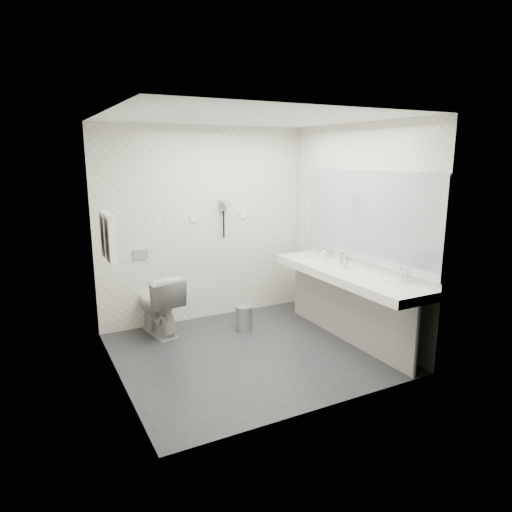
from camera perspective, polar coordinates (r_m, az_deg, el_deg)
floor at (r=5.16m, az=-0.72°, el=-11.96°), size 2.80×2.80×0.00m
ceiling at (r=4.71m, az=-0.81°, el=16.94°), size 2.80×2.80×0.00m
wall_back at (r=5.95m, az=-6.45°, el=3.87°), size 2.80×0.00×2.80m
wall_front at (r=3.69m, az=8.41°, el=-1.53°), size 2.80×0.00×2.80m
wall_left at (r=4.34m, az=-17.48°, el=0.14°), size 0.00×2.60×2.60m
wall_right at (r=5.54m, az=12.28°, el=3.02°), size 0.00×2.60×2.60m
vanity_counter at (r=5.31m, az=11.15°, el=-2.30°), size 0.55×2.20×0.10m
vanity_panel at (r=5.45m, az=11.16°, el=-6.59°), size 0.03×2.15×0.75m
vanity_post_near at (r=4.76m, az=19.38°, el=-9.94°), size 0.06×0.06×0.75m
vanity_post_far at (r=6.27m, az=5.44°, el=-3.87°), size 0.06×0.06×0.75m
mirror at (r=5.35m, az=13.62°, el=4.79°), size 0.02×2.20×1.05m
basin_near at (r=4.83m, az=15.97°, el=-3.60°), size 0.40×0.31×0.05m
basin_far at (r=5.81m, az=7.17°, el=-0.53°), size 0.40×0.31×0.05m
faucet_near at (r=4.94m, az=17.68°, el=-2.28°), size 0.04×0.04×0.15m
faucet_far at (r=5.90m, az=8.75°, el=0.52°), size 0.04×0.04×0.15m
soap_bottle_a at (r=5.39m, az=11.05°, el=-1.01°), size 0.04×0.04×0.10m
glass_left at (r=5.64m, az=10.80°, el=-0.27°), size 0.07×0.07×0.12m
toilet at (r=5.66m, az=-12.12°, el=-5.89°), size 0.53×0.80×0.75m
flush_plate at (r=5.74m, az=-14.24°, el=0.20°), size 0.18×0.02×0.12m
pedal_bin at (r=5.71m, az=-1.53°, el=-7.85°), size 0.22×0.22×0.30m
bin_lid at (r=5.66m, az=-1.54°, el=-6.36°), size 0.21×0.21×0.02m
towel_rail at (r=4.84m, az=-18.32°, el=4.91°), size 0.02×0.62×0.02m
towel_near at (r=4.73m, az=-17.73°, el=2.10°), size 0.07×0.24×0.48m
towel_far at (r=5.00m, az=-18.31°, el=2.60°), size 0.07×0.24×0.48m
dryer_cradle at (r=5.98m, az=-4.16°, el=6.38°), size 0.10×0.04×0.14m
dryer_barrel at (r=5.92m, az=-3.89°, el=6.60°), size 0.08×0.14×0.08m
dryer_cord at (r=6.00m, az=-4.06°, el=3.99°), size 0.02×0.02×0.35m
switch_plate_a at (r=5.87m, az=-7.79°, el=4.70°), size 0.09×0.02×0.09m
switch_plate_b at (r=6.14m, az=-1.63°, el=5.15°), size 0.09×0.02×0.09m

